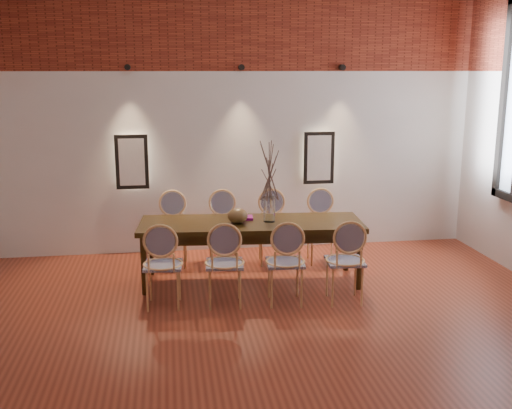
{
  "coord_description": "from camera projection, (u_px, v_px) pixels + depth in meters",
  "views": [
    {
      "loc": [
        -0.82,
        -4.75,
        2.51
      ],
      "look_at": [
        0.14,
        1.68,
        1.05
      ],
      "focal_mm": 42.0,
      "sensor_mm": 36.0,
      "label": 1
    }
  ],
  "objects": [
    {
      "name": "floor",
      "position": [
        268.0,
        364.0,
        5.26
      ],
      "size": [
        7.0,
        7.0,
        0.02
      ],
      "primitive_type": "cube",
      "color": "brown",
      "rests_on": "ground"
    },
    {
      "name": "wall_back",
      "position": [
        226.0,
        108.0,
        8.24
      ],
      "size": [
        7.0,
        0.1,
        4.0
      ],
      "primitive_type": "cube",
      "color": "silver",
      "rests_on": "ground"
    },
    {
      "name": "brick_band_back",
      "position": [
        226.0,
        13.0,
        7.9
      ],
      "size": [
        7.0,
        0.02,
        1.5
      ],
      "primitive_type": "cube",
      "color": "maroon",
      "rests_on": "ground"
    },
    {
      "name": "niche_left",
      "position": [
        132.0,
        162.0,
        8.11
      ],
      "size": [
        0.36,
        0.06,
        0.66
      ],
      "primitive_type": "cube",
      "color": "#FFEAC6",
      "rests_on": "wall_back"
    },
    {
      "name": "niche_right",
      "position": [
        318.0,
        158.0,
        8.49
      ],
      "size": [
        0.36,
        0.06,
        0.66
      ],
      "primitive_type": "cube",
      "color": "#FFEAC6",
      "rests_on": "wall_back"
    },
    {
      "name": "spot_fixture_left",
      "position": [
        128.0,
        67.0,
        7.81
      ],
      "size": [
        0.08,
        0.1,
        0.08
      ],
      "primitive_type": "cylinder",
      "rotation": [
        1.57,
        0.0,
        0.0
      ],
      "color": "black",
      "rests_on": "wall_back"
    },
    {
      "name": "spot_fixture_mid",
      "position": [
        241.0,
        67.0,
        8.03
      ],
      "size": [
        0.08,
        0.1,
        0.08
      ],
      "primitive_type": "cylinder",
      "rotation": [
        1.57,
        0.0,
        0.0
      ],
      "color": "black",
      "rests_on": "wall_back"
    },
    {
      "name": "spot_fixture_right",
      "position": [
        342.0,
        67.0,
        8.23
      ],
      "size": [
        0.08,
        0.1,
        0.08
      ],
      "primitive_type": "cylinder",
      "rotation": [
        1.57,
        0.0,
        0.0
      ],
      "color": "black",
      "rests_on": "wall_back"
    },
    {
      "name": "dining_table",
      "position": [
        251.0,
        252.0,
        7.2
      ],
      "size": [
        2.7,
        1.06,
        0.75
      ],
      "primitive_type": "cube",
      "rotation": [
        0.0,
        0.0,
        -0.08
      ],
      "color": "#33220A",
      "rests_on": "floor"
    },
    {
      "name": "chair_near_a",
      "position": [
        163.0,
        265.0,
        6.43
      ],
      "size": [
        0.47,
        0.47,
        0.94
      ],
      "primitive_type": null,
      "rotation": [
        0.0,
        0.0,
        -0.08
      ],
      "color": "#E7B373",
      "rests_on": "floor"
    },
    {
      "name": "chair_near_b",
      "position": [
        225.0,
        263.0,
        6.47
      ],
      "size": [
        0.47,
        0.47,
        0.94
      ],
      "primitive_type": null,
      "rotation": [
        0.0,
        0.0,
        -0.08
      ],
      "color": "#E7B373",
      "rests_on": "floor"
    },
    {
      "name": "chair_near_c",
      "position": [
        285.0,
        262.0,
        6.52
      ],
      "size": [
        0.47,
        0.47,
        0.94
      ],
      "primitive_type": null,
      "rotation": [
        0.0,
        0.0,
        -0.08
      ],
      "color": "#E7B373",
      "rests_on": "floor"
    },
    {
      "name": "chair_near_d",
      "position": [
        345.0,
        261.0,
        6.56
      ],
      "size": [
        0.47,
        0.47,
        0.94
      ],
      "primitive_type": null,
      "rotation": [
        0.0,
        0.0,
        -0.08
      ],
      "color": "#E7B373",
      "rests_on": "floor"
    },
    {
      "name": "chair_far_a",
      "position": [
        172.0,
        230.0,
        7.8
      ],
      "size": [
        0.47,
        0.47,
        0.94
      ],
      "primitive_type": null,
      "rotation": [
        0.0,
        0.0,
        3.06
      ],
      "color": "#E7B373",
      "rests_on": "floor"
    },
    {
      "name": "chair_far_b",
      "position": [
        223.0,
        230.0,
        7.85
      ],
      "size": [
        0.47,
        0.47,
        0.94
      ],
      "primitive_type": null,
      "rotation": [
        0.0,
        0.0,
        3.06
      ],
      "color": "#E7B373",
      "rests_on": "floor"
    },
    {
      "name": "chair_far_c",
      "position": [
        273.0,
        229.0,
        7.89
      ],
      "size": [
        0.47,
        0.47,
        0.94
      ],
      "primitive_type": null,
      "rotation": [
        0.0,
        0.0,
        3.06
      ],
      "color": "#E7B373",
      "rests_on": "floor"
    },
    {
      "name": "chair_far_d",
      "position": [
        322.0,
        228.0,
        7.93
      ],
      "size": [
        0.47,
        0.47,
        0.94
      ],
      "primitive_type": null,
      "rotation": [
        0.0,
        0.0,
        3.06
      ],
      "color": "#E7B373",
      "rests_on": "floor"
    },
    {
      "name": "vase",
      "position": [
        269.0,
        209.0,
        7.1
      ],
      "size": [
        0.14,
        0.14,
        0.3
      ],
      "primitive_type": "cylinder",
      "color": "silver",
      "rests_on": "dining_table"
    },
    {
      "name": "dried_branches",
      "position": [
        269.0,
        172.0,
        7.0
      ],
      "size": [
        0.5,
        0.5,
        0.7
      ],
      "primitive_type": null,
      "color": "#46332B",
      "rests_on": "vase"
    },
    {
      "name": "bowl",
      "position": [
        238.0,
        216.0,
        7.04
      ],
      "size": [
        0.24,
        0.24,
        0.18
      ],
      "primitive_type": "ellipsoid",
      "color": "brown",
      "rests_on": "dining_table"
    },
    {
      "name": "book",
      "position": [
        242.0,
        218.0,
        7.25
      ],
      "size": [
        0.27,
        0.2,
        0.03
      ],
      "primitive_type": "cube",
      "rotation": [
        0.0,
        0.0,
        -0.08
      ],
      "color": "#8D0F7C",
      "rests_on": "dining_table"
    }
  ]
}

